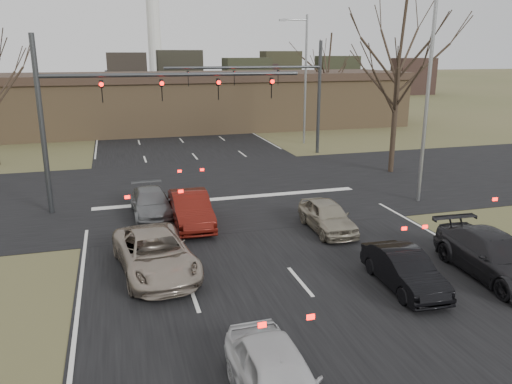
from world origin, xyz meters
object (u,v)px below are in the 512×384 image
mast_arm_far (282,84)px  streetlight_right_near (425,88)px  car_grey_ahead (151,203)px  building (191,101)px  car_silver_suv (155,253)px  streetlight_right_far (304,73)px  car_charcoal_sedan (495,256)px  car_black_hatch (404,270)px  car_white_sedan (278,380)px  car_silver_ahead (327,216)px  mast_arm_near (116,101)px  car_red_ahead (191,209)px

mast_arm_far → streetlight_right_near: size_ratio=1.11×
car_grey_ahead → building: bearing=75.7°
mast_arm_far → car_silver_suv: size_ratio=2.24×
mast_arm_far → streetlight_right_far: bearing=51.9°
car_charcoal_sedan → car_black_hatch: bearing=-178.9°
mast_arm_far → car_white_sedan: 27.23m
car_silver_suv → car_grey_ahead: car_silver_suv is taller
car_charcoal_sedan → car_silver_ahead: size_ratio=1.31×
mast_arm_near → car_charcoal_sedan: 16.77m
streetlight_right_near → car_silver_suv: bearing=-159.6°
mast_arm_near → car_white_sedan: size_ratio=3.08×
car_charcoal_sedan → streetlight_right_far: bearing=86.0°
mast_arm_near → streetlight_right_near: streetlight_right_near is taller
streetlight_right_far → car_red_ahead: 21.67m
streetlight_right_far → building: bearing=123.6°
car_grey_ahead → car_red_ahead: 2.30m
car_charcoal_sedan → car_red_ahead: car_red_ahead is taller
car_silver_ahead → building: bearing=92.8°
car_white_sedan → car_red_ahead: size_ratio=0.90×
car_charcoal_sedan → car_grey_ahead: (-10.40, 9.56, -0.10)m
mast_arm_far → car_red_ahead: (-8.72, -13.48, -4.30)m
streetlight_right_far → car_charcoal_sedan: bearing=-96.7°
streetlight_right_near → car_grey_ahead: streetlight_right_near is taller
mast_arm_near → car_white_sedan: (2.65, -15.41, -4.40)m
mast_arm_far → car_black_hatch: size_ratio=3.00×
car_grey_ahead → car_red_ahead: size_ratio=0.97×
car_white_sedan → car_grey_ahead: (-1.48, 13.65, -0.06)m
car_charcoal_sedan → car_red_ahead: size_ratio=1.13×
streetlight_right_near → mast_arm_near: bearing=167.9°
streetlight_right_far → streetlight_right_near: bearing=-91.7°
building → car_charcoal_sedan: building is taller
car_grey_ahead → streetlight_right_far: bearing=48.1°
building → car_grey_ahead: size_ratio=10.03×
streetlight_right_far → car_grey_ahead: bearing=-130.3°
car_silver_suv → car_black_hatch: 8.13m
mast_arm_far → car_charcoal_sedan: mast_arm_far is taller
mast_arm_far → car_charcoal_sedan: size_ratio=2.25×
mast_arm_far → car_red_ahead: mast_arm_far is taller
mast_arm_far → car_grey_ahead: mast_arm_far is taller
streetlight_right_near → car_silver_ahead: (-6.01, -2.73, -4.95)m
mast_arm_near → car_silver_ahead: bearing=-35.5°
car_charcoal_sedan → car_silver_ahead: 6.61m
mast_arm_far → car_silver_suv: (-10.61, -17.94, -4.33)m
car_grey_ahead → car_charcoal_sedan: bearing=-44.2°
car_white_sedan → car_silver_ahead: 11.08m
car_black_hatch → car_charcoal_sedan: (3.33, -0.10, 0.11)m
building → streetlight_right_far: size_ratio=4.24×
car_white_sedan → car_black_hatch: bearing=35.6°
car_white_sedan → streetlight_right_far: bearing=66.7°
mast_arm_near → streetlight_right_far: 20.20m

